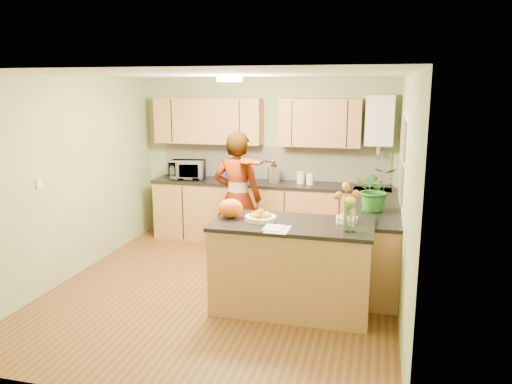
# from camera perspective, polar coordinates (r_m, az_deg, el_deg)

# --- Properties ---
(floor) EXTENTS (4.50, 4.50, 0.00)m
(floor) POSITION_cam_1_polar(r_m,az_deg,el_deg) (6.11, -3.61, -10.93)
(floor) COLOR brown
(floor) RESTS_ON ground
(ceiling) EXTENTS (4.00, 4.50, 0.02)m
(ceiling) POSITION_cam_1_polar(r_m,az_deg,el_deg) (5.63, -3.95, 13.22)
(ceiling) COLOR silver
(ceiling) RESTS_ON wall_back
(wall_back) EXTENTS (4.00, 0.02, 2.50)m
(wall_back) POSITION_cam_1_polar(r_m,az_deg,el_deg) (7.88, 1.25, 3.76)
(wall_back) COLOR gray
(wall_back) RESTS_ON floor
(wall_front) EXTENTS (4.00, 0.02, 2.50)m
(wall_front) POSITION_cam_1_polar(r_m,az_deg,el_deg) (3.73, -14.47, -5.96)
(wall_front) COLOR gray
(wall_front) RESTS_ON floor
(wall_left) EXTENTS (0.02, 4.50, 2.50)m
(wall_left) POSITION_cam_1_polar(r_m,az_deg,el_deg) (6.62, -20.48, 1.43)
(wall_left) COLOR gray
(wall_left) RESTS_ON floor
(wall_right) EXTENTS (0.02, 4.50, 2.50)m
(wall_right) POSITION_cam_1_polar(r_m,az_deg,el_deg) (5.48, 16.58, -0.38)
(wall_right) COLOR gray
(wall_right) RESTS_ON floor
(back_counter) EXTENTS (3.64, 0.62, 0.94)m
(back_counter) POSITION_cam_1_polar(r_m,az_deg,el_deg) (7.72, 1.45, -2.31)
(back_counter) COLOR #B07446
(back_counter) RESTS_ON floor
(right_counter) EXTENTS (0.62, 2.24, 0.94)m
(right_counter) POSITION_cam_1_polar(r_m,az_deg,el_deg) (6.49, 13.23, -5.42)
(right_counter) COLOR #B07446
(right_counter) RESTS_ON floor
(splashback) EXTENTS (3.60, 0.02, 0.52)m
(splashback) POSITION_cam_1_polar(r_m,az_deg,el_deg) (7.85, 1.94, 3.36)
(splashback) COLOR silver
(splashback) RESTS_ON back_counter
(upper_cabinets) EXTENTS (3.20, 0.34, 0.70)m
(upper_cabinets) POSITION_cam_1_polar(r_m,az_deg,el_deg) (7.69, -0.30, 8.06)
(upper_cabinets) COLOR #B07446
(upper_cabinets) RESTS_ON wall_back
(boiler) EXTENTS (0.40, 0.30, 0.86)m
(boiler) POSITION_cam_1_polar(r_m,az_deg,el_deg) (7.46, 13.96, 7.95)
(boiler) COLOR white
(boiler) RESTS_ON wall_back
(window_right) EXTENTS (0.01, 1.30, 1.05)m
(window_right) POSITION_cam_1_polar(r_m,az_deg,el_deg) (6.02, 16.47, 3.60)
(window_right) COLOR white
(window_right) RESTS_ON wall_right
(light_switch) EXTENTS (0.02, 0.09, 0.09)m
(light_switch) POSITION_cam_1_polar(r_m,az_deg,el_deg) (6.13, -23.54, 0.87)
(light_switch) COLOR white
(light_switch) RESTS_ON wall_left
(ceiling_lamp) EXTENTS (0.30, 0.30, 0.07)m
(ceiling_lamp) POSITION_cam_1_polar(r_m,az_deg,el_deg) (5.91, -3.02, 12.79)
(ceiling_lamp) COLOR #FFEABF
(ceiling_lamp) RESTS_ON ceiling
(peninsula_island) EXTENTS (1.69, 0.86, 0.97)m
(peninsula_island) POSITION_cam_1_polar(r_m,az_deg,el_deg) (5.43, 4.15, -8.42)
(peninsula_island) COLOR #B07446
(peninsula_island) RESTS_ON floor
(fruit_dish) EXTENTS (0.34, 0.34, 0.12)m
(fruit_dish) POSITION_cam_1_polar(r_m,az_deg,el_deg) (5.34, 0.53, -2.78)
(fruit_dish) COLOR #FAEFC8
(fruit_dish) RESTS_ON peninsula_island
(orange_bowl) EXTENTS (0.22, 0.22, 0.13)m
(orange_bowl) POSITION_cam_1_polar(r_m,az_deg,el_deg) (5.35, 10.33, -2.87)
(orange_bowl) COLOR #FAEFC8
(orange_bowl) RESTS_ON peninsula_island
(flower_vase) EXTENTS (0.29, 0.29, 0.53)m
(flower_vase) POSITION_cam_1_polar(r_m,az_deg,el_deg) (4.96, 10.77, -0.53)
(flower_vase) COLOR silver
(flower_vase) RESTS_ON peninsula_island
(orange_bag) EXTENTS (0.35, 0.33, 0.21)m
(orange_bag) POSITION_cam_1_polar(r_m,az_deg,el_deg) (5.46, -2.92, -1.86)
(orange_bag) COLOR orange
(orange_bag) RESTS_ON peninsula_island
(papers) EXTENTS (0.23, 0.31, 0.01)m
(papers) POSITION_cam_1_polar(r_m,az_deg,el_deg) (5.02, 2.50, -4.27)
(papers) COLOR white
(papers) RESTS_ON peninsula_island
(violinist) EXTENTS (0.69, 0.48, 1.81)m
(violinist) POSITION_cam_1_polar(r_m,az_deg,el_deg) (6.68, -2.11, -0.74)
(violinist) COLOR #E9B98F
(violinist) RESTS_ON floor
(violin) EXTENTS (0.70, 0.61, 0.17)m
(violin) POSITION_cam_1_polar(r_m,az_deg,el_deg) (6.32, -0.96, 3.54)
(violin) COLOR #520A05
(violin) RESTS_ON violinist
(microwave) EXTENTS (0.58, 0.44, 0.29)m
(microwave) POSITION_cam_1_polar(r_m,az_deg,el_deg) (7.97, -7.84, 2.54)
(microwave) COLOR white
(microwave) RESTS_ON back_counter
(blue_box) EXTENTS (0.38, 0.33, 0.26)m
(blue_box) POSITION_cam_1_polar(r_m,az_deg,el_deg) (7.79, -3.09, 2.30)
(blue_box) COLOR navy
(blue_box) RESTS_ON back_counter
(kettle) EXTENTS (0.18, 0.18, 0.33)m
(kettle) POSITION_cam_1_polar(r_m,az_deg,el_deg) (7.60, 2.05, 2.13)
(kettle) COLOR silver
(kettle) RESTS_ON back_counter
(jar_cream) EXTENTS (0.13, 0.13, 0.18)m
(jar_cream) POSITION_cam_1_polar(r_m,az_deg,el_deg) (7.56, 5.13, 1.68)
(jar_cream) COLOR #FAEFC8
(jar_cream) RESTS_ON back_counter
(jar_white) EXTENTS (0.12, 0.12, 0.16)m
(jar_white) POSITION_cam_1_polar(r_m,az_deg,el_deg) (7.47, 6.18, 1.46)
(jar_white) COLOR white
(jar_white) RESTS_ON back_counter
(potted_plant) EXTENTS (0.54, 0.48, 0.53)m
(potted_plant) POSITION_cam_1_polar(r_m,az_deg,el_deg) (5.98, 13.50, 0.37)
(potted_plant) COLOR #2B6F25
(potted_plant) RESTS_ON right_counter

